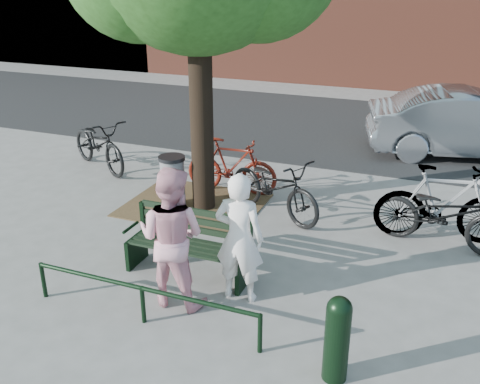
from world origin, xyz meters
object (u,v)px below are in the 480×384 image
at_px(litter_bin, 173,182).
at_px(parked_car, 472,124).
at_px(bollard, 337,336).
at_px(person_left, 239,238).
at_px(person_right, 172,237).
at_px(park_bench, 190,242).
at_px(bicycle_c, 274,186).

distance_m(litter_bin, parked_car, 7.12).
bearing_deg(parked_car, bollard, 157.50).
relative_size(bollard, parked_car, 0.21).
xyz_separation_m(person_left, litter_bin, (-2.19, 2.26, -0.38)).
relative_size(person_right, bollard, 1.86).
height_order(person_left, bollard, person_left).
bearing_deg(park_bench, person_left, -21.26).
xyz_separation_m(park_bench, litter_bin, (-1.31, 1.92, 0.01)).
distance_m(person_right, parked_car, 8.51).
bearing_deg(person_left, park_bench, -25.68).
height_order(person_right, bicycle_c, person_right).
distance_m(person_left, parked_car, 7.87).
bearing_deg(park_bench, parked_car, 62.61).
height_order(person_right, litter_bin, person_right).
bearing_deg(person_left, bicycle_c, -85.86).
bearing_deg(bollard, litter_bin, 138.16).
xyz_separation_m(litter_bin, parked_car, (4.95, 5.11, 0.27)).
distance_m(bollard, bicycle_c, 4.09).
height_order(litter_bin, parked_car, parked_car).
height_order(bollard, litter_bin, bollard).
height_order(litter_bin, bicycle_c, bicycle_c).
bearing_deg(park_bench, person_right, -80.05).
distance_m(person_left, litter_bin, 3.17).
height_order(person_right, parked_car, person_right).
height_order(bicycle_c, parked_car, parked_car).
bearing_deg(person_right, person_left, -154.25).
relative_size(park_bench, bicycle_c, 0.84).
relative_size(park_bench, bollard, 1.76).
height_order(person_left, person_right, person_right).
bearing_deg(litter_bin, bollard, -41.84).
distance_m(park_bench, bollard, 2.74).
bearing_deg(parked_car, person_right, 141.74).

